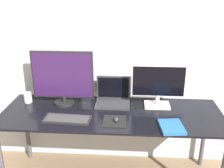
# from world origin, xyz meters

# --- Properties ---
(wall_back) EXTENTS (7.00, 0.05, 2.50)m
(wall_back) POSITION_xyz_m (0.00, 0.73, 1.25)
(wall_back) COLOR silver
(wall_back) RESTS_ON ground_plane
(desk) EXTENTS (1.88, 0.66, 0.71)m
(desk) POSITION_xyz_m (0.00, 0.33, 0.64)
(desk) COLOR black
(desk) RESTS_ON ground_plane
(monitor_left) EXTENTS (0.55, 0.18, 0.49)m
(monitor_left) POSITION_xyz_m (-0.44, 0.49, 0.96)
(monitor_left) COLOR black
(monitor_left) RESTS_ON desk
(monitor_right) EXTENTS (0.47, 0.16, 0.38)m
(monitor_right) POSITION_xyz_m (0.40, 0.49, 0.91)
(monitor_right) COLOR silver
(monitor_right) RESTS_ON desk
(laptop) EXTENTS (0.31, 0.23, 0.24)m
(laptop) POSITION_xyz_m (-0.00, 0.53, 0.77)
(laptop) COLOR #333338
(laptop) RESTS_ON desk
(keyboard) EXTENTS (0.39, 0.18, 0.02)m
(keyboard) POSITION_xyz_m (-0.35, 0.17, 0.72)
(keyboard) COLOR black
(keyboard) RESTS_ON desk
(mousepad) EXTENTS (0.19, 0.20, 0.00)m
(mousepad) POSITION_xyz_m (0.04, 0.18, 0.71)
(mousepad) COLOR black
(mousepad) RESTS_ON desk
(mouse) EXTENTS (0.04, 0.06, 0.03)m
(mouse) POSITION_xyz_m (0.05, 0.18, 0.73)
(mouse) COLOR #333333
(mouse) RESTS_ON mousepad
(book) EXTENTS (0.20, 0.24, 0.02)m
(book) POSITION_xyz_m (0.47, 0.11, 0.72)
(book) COLOR #235B9E
(book) RESTS_ON desk
(mug) EXTENTS (0.07, 0.07, 0.09)m
(mug) POSITION_xyz_m (-0.79, 0.49, 0.75)
(mug) COLOR white
(mug) RESTS_ON desk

